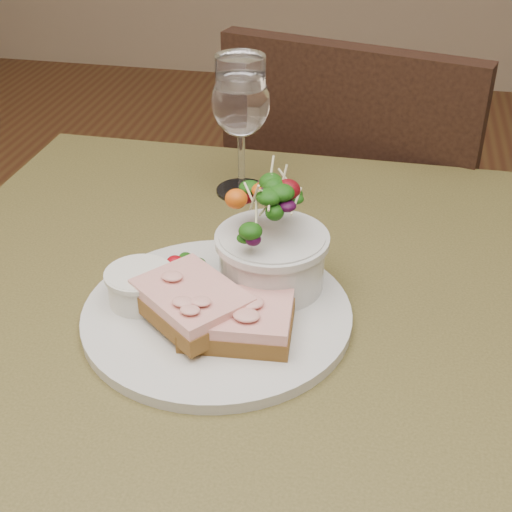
% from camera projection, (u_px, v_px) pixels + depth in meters
% --- Properties ---
extents(cafe_table, '(0.80, 0.80, 0.75)m').
position_uv_depth(cafe_table, '(249.00, 379.00, 0.81)').
color(cafe_table, '#3F3C1B').
rests_on(cafe_table, ground).
extents(chair_far, '(0.51, 0.51, 0.90)m').
position_uv_depth(chair_far, '(358.00, 312.00, 1.51)').
color(chair_far, black).
rests_on(chair_far, ground).
extents(dinner_plate, '(0.28, 0.28, 0.01)m').
position_uv_depth(dinner_plate, '(217.00, 314.00, 0.74)').
color(dinner_plate, silver).
rests_on(dinner_plate, cafe_table).
extents(sandwich_front, '(0.11, 0.09, 0.03)m').
position_uv_depth(sandwich_front, '(237.00, 320.00, 0.69)').
color(sandwich_front, '#4C2914').
rests_on(sandwich_front, dinner_plate).
extents(sandwich_back, '(0.14, 0.13, 0.03)m').
position_uv_depth(sandwich_back, '(192.00, 302.00, 0.70)').
color(sandwich_back, '#4C2914').
rests_on(sandwich_back, dinner_plate).
extents(ramekin, '(0.07, 0.07, 0.04)m').
position_uv_depth(ramekin, '(140.00, 285.00, 0.74)').
color(ramekin, silver).
rests_on(ramekin, dinner_plate).
extents(salad_bowl, '(0.11, 0.11, 0.13)m').
position_uv_depth(salad_bowl, '(272.00, 237.00, 0.74)').
color(salad_bowl, silver).
rests_on(salad_bowl, dinner_plate).
extents(garnish, '(0.05, 0.04, 0.02)m').
position_uv_depth(garnish, '(185.00, 265.00, 0.79)').
color(garnish, '#14390A').
rests_on(garnish, dinner_plate).
extents(wine_glass, '(0.08, 0.08, 0.18)m').
position_uv_depth(wine_glass, '(241.00, 106.00, 0.92)').
color(wine_glass, white).
rests_on(wine_glass, cafe_table).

